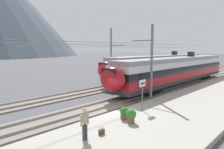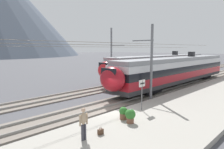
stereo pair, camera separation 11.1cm
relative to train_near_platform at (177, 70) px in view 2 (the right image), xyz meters
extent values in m
plane|color=#4C4C51|center=(-14.58, -1.61, -2.23)|extent=(400.00, 400.00, 0.00)
cube|color=#A39E93|center=(-14.58, -5.85, -2.05)|extent=(120.00, 7.07, 0.36)
cube|color=slate|center=(-14.58, 0.00, -2.17)|extent=(120.00, 3.00, 0.12)
cube|color=gray|center=(-14.58, -0.72, -2.03)|extent=(120.00, 0.07, 0.16)
cube|color=gray|center=(-14.58, 0.72, -2.03)|extent=(120.00, 0.07, 0.16)
cube|color=slate|center=(-14.58, 5.50, -2.17)|extent=(120.00, 3.00, 0.12)
cube|color=gray|center=(-14.58, 4.79, -2.03)|extent=(120.00, 0.07, 0.16)
cube|color=gray|center=(-14.58, 6.22, -2.03)|extent=(120.00, 0.07, 0.16)
cube|color=#2D2D30|center=(0.59, 0.00, -1.30)|extent=(25.12, 2.90, 0.45)
cube|color=maroon|center=(0.59, 0.00, -0.65)|extent=(25.12, 2.90, 0.85)
cube|color=black|center=(0.59, 0.00, 0.15)|extent=(25.12, 2.94, 0.75)
cube|color=silver|center=(0.59, 0.00, 0.85)|extent=(25.12, 2.90, 0.65)
cube|color=gray|center=(0.59, 0.00, 1.40)|extent=(24.82, 2.70, 0.45)
cube|color=black|center=(-7.20, 0.00, -1.74)|extent=(2.80, 2.32, 0.42)
cube|color=black|center=(8.38, 0.00, -1.74)|extent=(2.80, 2.32, 0.42)
ellipsoid|color=maroon|center=(-12.52, 0.00, 0.05)|extent=(1.80, 2.67, 2.25)
cube|color=black|center=(-13.02, 0.00, 0.47)|extent=(0.16, 1.74, 1.19)
cube|color=black|center=(4.36, 0.00, 1.97)|extent=(0.90, 0.70, 0.70)
cube|color=#2D2D30|center=(6.05, 5.50, -1.30)|extent=(26.59, 2.98, 0.45)
cube|color=red|center=(6.05, 5.50, -0.65)|extent=(26.59, 2.98, 0.85)
cube|color=black|center=(6.05, 5.50, 0.15)|extent=(26.59, 3.02, 0.75)
cube|color=white|center=(6.05, 5.50, 0.85)|extent=(26.59, 2.98, 0.65)
cube|color=gray|center=(6.05, 5.50, 1.40)|extent=(26.29, 2.78, 0.45)
cube|color=black|center=(-2.19, 5.50, -1.74)|extent=(2.80, 2.38, 0.42)
cube|color=black|center=(14.29, 5.50, -1.74)|extent=(2.80, 2.38, 0.42)
ellipsoid|color=red|center=(-7.80, 5.50, 0.05)|extent=(1.80, 2.74, 2.25)
cube|color=black|center=(-8.30, 5.50, 0.47)|extent=(0.16, 1.79, 1.19)
cube|color=black|center=(10.04, 5.50, 1.97)|extent=(0.90, 0.70, 0.70)
cylinder|color=slate|center=(-9.45, -2.08, 1.39)|extent=(0.24, 0.24, 7.23)
cube|color=slate|center=(-9.45, -1.04, 3.55)|extent=(0.10, 2.38, 0.10)
cylinder|color=#473823|center=(-9.45, 0.00, 3.30)|extent=(39.28, 0.02, 0.02)
cylinder|color=slate|center=(-4.63, 7.81, 1.73)|extent=(0.24, 0.24, 7.91)
cube|color=slate|center=(-4.63, 6.65, 3.23)|extent=(0.10, 2.60, 0.10)
cylinder|color=#473823|center=(-4.63, 5.50, 2.98)|extent=(39.28, 0.02, 0.02)
cylinder|color=#59595B|center=(-13.20, -3.75, -0.71)|extent=(0.08, 0.08, 2.32)
cube|color=silver|center=(-13.20, -3.75, 0.20)|extent=(0.70, 0.06, 0.50)
cube|color=black|center=(-13.20, -3.78, 0.20)|extent=(0.52, 0.01, 0.10)
cylinder|color=#383842|center=(-19.50, -4.61, -1.46)|extent=(0.14, 0.14, 0.82)
cylinder|color=#383842|center=(-19.34, -4.61, -1.46)|extent=(0.14, 0.14, 0.82)
ellipsoid|color=tan|center=(-19.42, -4.61, -0.74)|extent=(0.36, 0.22, 0.62)
sphere|color=tan|center=(-19.42, -4.61, -0.29)|extent=(0.22, 0.22, 0.22)
cylinder|color=tan|center=(-19.64, -4.61, -0.79)|extent=(0.09, 0.09, 0.58)
cylinder|color=tan|center=(-19.20, -4.61, -0.79)|extent=(0.09, 0.09, 0.58)
cube|color=#472D1E|center=(-18.36, -4.73, -1.72)|extent=(0.32, 0.18, 0.29)
torus|color=#472D1E|center=(-18.36, -4.73, -1.53)|extent=(0.16, 0.02, 0.16)
cylinder|color=brown|center=(-15.67, -4.05, -1.67)|extent=(0.49, 0.49, 0.39)
sphere|color=#33752D|center=(-15.67, -4.05, -1.31)|extent=(0.56, 0.56, 0.56)
sphere|color=gold|center=(-15.67, -4.05, -1.19)|extent=(0.31, 0.31, 0.31)
cylinder|color=brown|center=(-15.88, -4.81, -1.69)|extent=(0.46, 0.46, 0.36)
sphere|color=#33752D|center=(-15.88, -4.81, -1.31)|extent=(0.66, 0.66, 0.66)
sphere|color=purple|center=(-15.88, -4.81, -1.16)|extent=(0.36, 0.36, 0.36)
camera|label=1|loc=(-25.64, -12.49, 2.79)|focal=32.69mm
camera|label=2|loc=(-25.57, -12.57, 2.79)|focal=32.69mm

